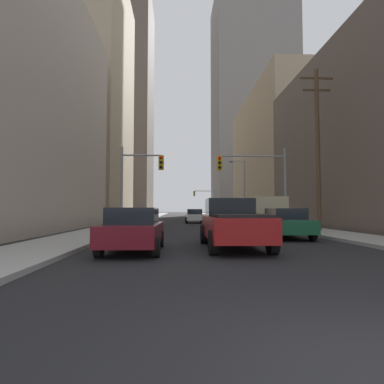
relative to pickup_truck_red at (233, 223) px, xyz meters
The scene contains 16 objects.
sidewalk_left 40.84m from the pickup_truck_red, 99.78° to the left, with size 2.92×160.00×0.15m, color #9E9E99.
sidewalk_right 40.81m from the pickup_truck_red, 80.47° to the left, with size 2.92×160.00×0.15m, color #9E9E99.
pickup_truck_red is the anchor object (origin of this frame).
cargo_van_beige 10.20m from the pickup_truck_red, 69.33° to the left, with size 2.16×5.27×2.26m.
sedan_maroon 3.74m from the pickup_truck_red, 165.19° to the right, with size 1.95×4.24×1.52m.
sedan_green 5.18m from the pickup_truck_red, 49.50° to the left, with size 1.95×4.21×1.52m.
sedan_white 23.18m from the pickup_truck_red, 90.42° to the left, with size 1.95×4.22×1.52m.
traffic_signal_near_left 12.45m from the pickup_truck_red, 113.35° to the left, with size 3.11×0.44×6.00m.
traffic_signal_near_right 12.09m from the pickup_truck_red, 71.79° to the left, with size 5.17×0.44×6.00m.
traffic_signal_far_right 55.33m from the pickup_truck_red, 85.92° to the left, with size 4.56×0.44×6.00m.
utility_pole_right 11.73m from the pickup_truck_red, 48.98° to the left, with size 2.20×0.28×10.72m.
street_lamp_right 26.61m from the pickup_truck_red, 77.49° to the left, with size 1.98×0.32×7.50m.
building_left_mid_office 41.94m from the pickup_truck_red, 116.51° to the left, with size 14.87×19.86×35.52m, color tan.
building_left_far_tower 84.87m from the pickup_truck_red, 104.34° to the left, with size 20.72×22.49×62.02m, color #66564C.
building_right_mid_block 40.93m from the pickup_truck_red, 62.21° to the left, with size 19.83×26.50×18.85m, color tan.
building_right_far_highrise 87.88m from the pickup_truck_red, 75.76° to the left, with size 22.47×20.50×64.62m, color gray.
Camera 1 is at (-2.05, -2.37, 1.45)m, focal length 30.01 mm.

